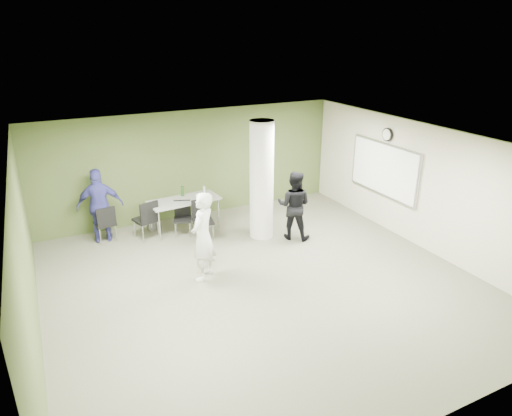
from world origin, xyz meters
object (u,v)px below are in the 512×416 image
woman_white (203,237)px  man_blue (100,206)px  man_black (294,205)px  chair_back_left (106,221)px  folding_table (184,201)px

woman_white → man_blue: bearing=-104.7°
woman_white → man_black: 2.71m
woman_white → man_blue: 3.09m
chair_back_left → man_blue: 0.38m
chair_back_left → man_black: 4.40m
man_black → chair_back_left: bearing=18.1°
folding_table → chair_back_left: 1.89m
folding_table → man_black: bearing=-41.0°
woman_white → man_black: bearing=154.2°
folding_table → man_blue: man_blue is taller
man_blue → woman_white: bearing=128.7°
chair_back_left → man_blue: size_ratio=0.51×
man_blue → chair_back_left: bearing=128.7°
woman_white → man_blue: (-1.52, 2.69, -0.03)m
folding_table → chair_back_left: size_ratio=1.97×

